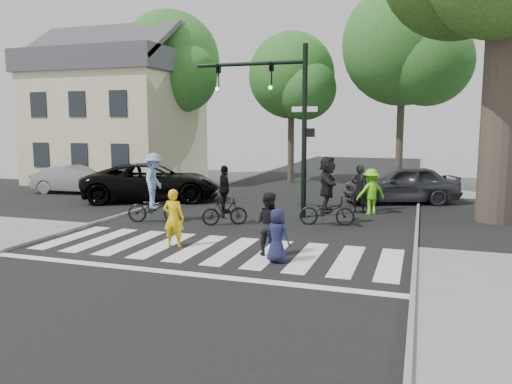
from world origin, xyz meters
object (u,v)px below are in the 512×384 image
Objects in this scene: car_suv at (153,182)px; car_silver at (75,179)px; pedestrian_adult at (268,224)px; cyclist_right at (327,195)px; cyclist_mid at (225,201)px; traffic_signal at (281,107)px; pedestrian_child at (277,236)px; cyclist_left at (155,193)px; pedestrian_woman at (174,218)px; car_grey at (400,184)px.

car_suv is 1.44× the size of car_silver.
cyclist_right is at bearing -93.11° from pedestrian_adult.
car_suv is (-4.93, 3.93, 0.01)m from cyclist_mid.
cyclist_right is 0.39× the size of car_suv.
car_silver is (-11.02, 2.78, -3.23)m from traffic_signal.
cyclist_mid is at bearing -32.89° from pedestrian_child.
car_silver is (-4.79, 0.96, -0.14)m from car_suv.
car_suv is at bearing 141.44° from cyclist_mid.
cyclist_left is 0.40× the size of car_suv.
cyclist_mid is at bearing -123.15° from car_silver.
car_silver is (-7.32, 5.19, -0.35)m from cyclist_left.
traffic_signal is 3.79× the size of pedestrian_woman.
cyclist_mid is 0.34× the size of car_suv.
car_suv is (-8.10, 2.90, -0.20)m from cyclist_right.
pedestrian_adult reaches higher than pedestrian_child.
cyclist_right is (3.18, 1.03, 0.20)m from cyclist_mid.
pedestrian_adult is 10.21m from car_grey.
traffic_signal reaches higher than cyclist_left.
car_grey is at bearing -89.74° from car_silver.
car_silver is at bearing 165.85° from traffic_signal.
cyclist_mid reaches higher than car_silver.
cyclist_mid is at bearing -152.47° from car_suv.
traffic_signal is at bearing 33.15° from cyclist_left.
car_suv is at bearing 120.81° from cyclist_left.
cyclist_mid is (2.40, 0.31, -0.21)m from cyclist_left.
traffic_signal is 3.72× the size of pedestrian_adult.
pedestrian_woman is 0.39× the size of car_silver.
traffic_signal is at bearing -61.71° from car_grey.
car_silver is at bearing -46.18° from pedestrian_woman.
cyclist_right is at bearing -73.96° from pedestrian_child.
cyclist_mid is 0.48× the size of car_silver.
pedestrian_adult is 4.27m from cyclist_right.
cyclist_mid is (0.18, 3.18, 0.02)m from pedestrian_woman.
pedestrian_child is 4.73m from cyclist_mid.
traffic_signal reaches higher than car_grey.
car_suv is (-7.38, 7.10, 0.01)m from pedestrian_adult.
pedestrian_adult is at bearing -157.79° from car_suv.
pedestrian_woman is at bearing -170.19° from car_suv.
pedestrian_woman is at bearing -93.24° from cyclist_mid.
car_grey is (10.17, 2.72, -0.01)m from car_suv.
pedestrian_child is at bearing -33.19° from cyclist_left.
pedestrian_child is 0.73m from pedestrian_adult.
car_suv reaches higher than pedestrian_child.
cyclist_right is at bearing 17.93° from cyclist_mid.
car_suv is at bearing 160.32° from cyclist_right.
pedestrian_child is at bearing -33.61° from car_grey.
traffic_signal is 6.77m from car_grey.
car_suv reaches higher than car_grey.
cyclist_right reaches higher than pedestrian_woman.
car_grey is (5.25, 6.65, -0.00)m from cyclist_mid.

